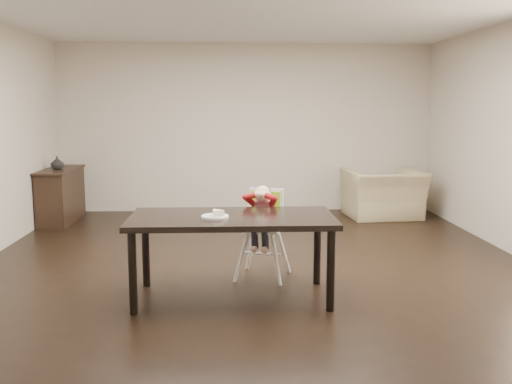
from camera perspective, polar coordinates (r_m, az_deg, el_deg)
ground at (r=6.04m, az=-0.01°, el=-7.82°), size 7.00×7.00×0.00m
room_walls at (r=5.80m, az=-0.01°, el=10.05°), size 6.02×7.02×2.71m
dining_table at (r=5.04m, az=-2.41°, el=-3.28°), size 1.80×0.90×0.75m
high_chair at (r=5.68m, az=0.75°, el=-2.07°), size 0.49×0.49×0.93m
plate at (r=4.94m, az=-4.05°, el=-2.34°), size 0.25×0.25×0.07m
armchair at (r=8.96m, az=12.68°, el=0.60°), size 1.19×0.83×0.99m
sideboard at (r=8.95m, az=-18.92°, el=-0.29°), size 0.44×1.26×0.79m
vase at (r=8.79m, az=-19.26°, el=2.73°), size 0.25×0.25×0.19m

